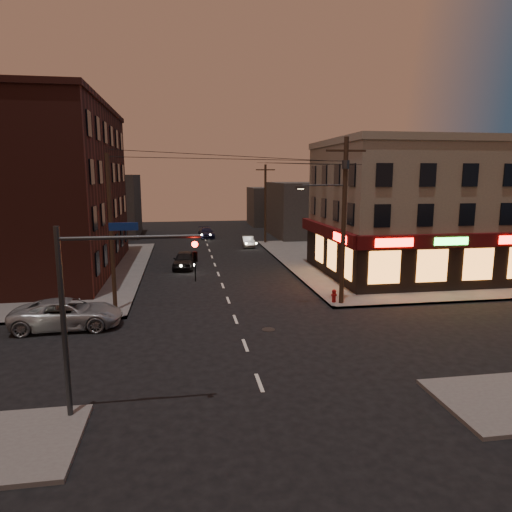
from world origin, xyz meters
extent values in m
plane|color=black|center=(0.00, 0.00, 0.00)|extent=(120.00, 120.00, 0.00)
cube|color=#514F4C|center=(18.00, 19.00, 0.07)|extent=(24.00, 28.00, 0.15)
cube|color=gray|center=(16.00, 13.50, 5.15)|extent=(15.00, 12.00, 10.00)
cube|color=gray|center=(16.00, 13.50, 10.40)|extent=(15.20, 12.20, 0.50)
cube|color=black|center=(16.00, 7.55, 1.85)|extent=(15.12, 0.25, 3.40)
cube|color=black|center=(8.55, 13.50, 1.85)|extent=(0.25, 12.12, 3.40)
cube|color=#440A0C|center=(16.00, 7.25, 3.65)|extent=(15.60, 0.50, 0.90)
cube|color=#440A0C|center=(8.25, 13.50, 3.65)|extent=(0.50, 12.60, 0.90)
cube|color=#FF140C|center=(10.70, 6.98, 3.65)|extent=(2.60, 0.06, 0.55)
cube|color=#26FF3F|center=(14.70, 6.98, 3.65)|extent=(2.40, 0.06, 0.50)
cube|color=#FF140C|center=(7.98, 9.70, 3.65)|extent=(0.06, 2.60, 0.55)
cube|color=#FF9138|center=(15.40, 7.40, 1.95)|extent=(12.40, 0.08, 2.20)
cube|color=#FF9138|center=(8.40, 12.50, 1.95)|extent=(0.08, 8.40, 2.20)
cube|color=#451C16|center=(-14.50, 19.00, 6.65)|extent=(12.00, 20.00, 13.00)
cube|color=#3F3D3A|center=(14.00, 38.00, 3.50)|extent=(10.00, 12.00, 7.00)
cube|color=#3F3D3A|center=(-13.00, 42.00, 4.00)|extent=(9.00, 10.00, 8.00)
cube|color=#3F3D3A|center=(12.00, 52.00, 3.00)|extent=(8.00, 8.00, 6.00)
cylinder|color=#382619|center=(6.80, 5.80, 5.15)|extent=(0.28, 0.28, 10.00)
cube|color=#382619|center=(6.80, 5.80, 9.35)|extent=(2.40, 0.12, 0.12)
cylinder|color=#333538|center=(6.80, 5.80, 8.55)|extent=(0.44, 0.44, 0.50)
cylinder|color=#333538|center=(5.50, 5.80, 7.35)|extent=(2.60, 0.10, 0.10)
cube|color=#333538|center=(4.10, 5.80, 7.25)|extent=(0.60, 0.25, 0.18)
cube|color=#FFD88C|center=(4.10, 5.80, 7.15)|extent=(0.35, 0.15, 0.04)
cylinder|color=#382619|center=(6.80, 32.00, 4.65)|extent=(0.26, 0.26, 9.00)
cylinder|color=#382619|center=(-6.80, 6.50, 4.65)|extent=(0.24, 0.24, 9.00)
cylinder|color=#333538|center=(-6.60, -5.60, 3.20)|extent=(0.18, 0.18, 6.40)
cylinder|color=#333538|center=(-4.40, -5.60, 6.00)|extent=(4.40, 0.12, 0.12)
imported|color=black|center=(-2.40, -5.60, 5.50)|extent=(0.16, 0.20, 1.00)
sphere|color=#FF0C05|center=(-2.40, -5.72, 5.75)|extent=(0.20, 0.20, 0.20)
cube|color=navy|center=(-4.60, -5.60, 6.35)|extent=(0.90, 0.05, 0.25)
imported|color=gray|center=(-8.87, 4.00, 0.77)|extent=(5.59, 2.65, 1.54)
imported|color=black|center=(-2.69, 18.85, 0.74)|extent=(2.25, 4.50, 1.47)
imported|color=slate|center=(4.45, 29.85, 0.60)|extent=(1.45, 3.67, 1.19)
imported|color=#181831|center=(0.23, 38.35, 0.63)|extent=(2.09, 4.48, 1.27)
cylinder|color=maroon|center=(6.40, 6.00, 0.48)|extent=(0.28, 0.28, 0.66)
sphere|color=maroon|center=(6.40, 6.00, 0.84)|extent=(0.26, 0.26, 0.26)
cylinder|color=maroon|center=(6.40, 6.00, 0.61)|extent=(0.37, 0.19, 0.13)
cylinder|color=maroon|center=(6.40, 6.00, 0.61)|extent=(0.19, 0.37, 0.13)
camera|label=1|loc=(-2.77, -20.30, 7.93)|focal=32.00mm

